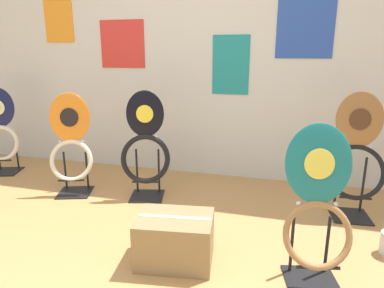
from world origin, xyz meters
TOP-DOWN VIEW (x-y plane):
  - wall_back at (-0.00, 2.15)m, footprint 8.00×0.07m
  - toilet_seat_display_orange_sun at (-0.96, 1.31)m, footprint 0.40×0.35m
  - toilet_seat_display_teal_sax at (1.02, 0.59)m, footprint 0.40×0.33m
  - toilet_seat_display_woodgrain at (1.35, 1.48)m, footprint 0.43×0.31m
  - toilet_seat_display_navy_moon at (-1.99, 1.59)m, footprint 0.40×0.35m
  - toilet_seat_display_jazz_black at (-0.30, 1.40)m, footprint 0.44×0.34m
  - storage_box at (0.24, 0.56)m, footprint 0.49×0.39m

SIDE VIEW (x-z plane):
  - storage_box at x=0.24m, z-range 0.00..0.29m
  - toilet_seat_display_navy_moon at x=-1.99m, z-range -0.04..0.84m
  - toilet_seat_display_orange_sun at x=-0.96m, z-range -0.04..0.86m
  - toilet_seat_display_jazz_black at x=-0.30m, z-range -0.05..0.88m
  - toilet_seat_display_teal_sax at x=1.02m, z-range -0.01..0.86m
  - toilet_seat_display_woodgrain at x=1.35m, z-range -0.01..0.95m
  - wall_back at x=0.00m, z-range 0.00..2.60m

